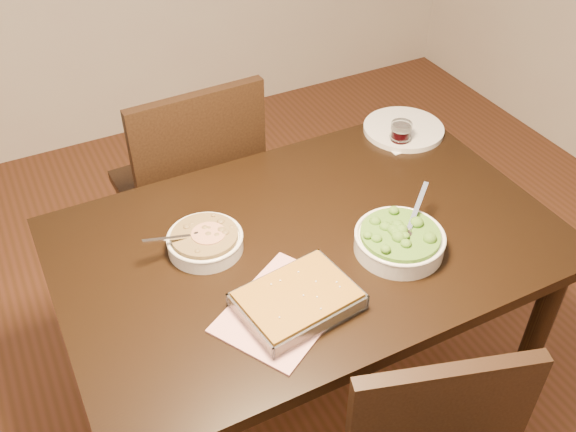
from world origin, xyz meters
The scene contains 10 objects.
ground centered at (0.00, 0.00, 0.00)m, with size 4.00×4.00×0.00m, color #482714.
table centered at (0.00, 0.00, 0.65)m, with size 1.40×0.90×0.75m.
magazine_a centered at (-0.19, -0.21, 0.75)m, with size 0.33×0.24×0.01m, color #BC354B.
coaster centered at (0.50, 0.28, 0.75)m, with size 0.10×0.10×0.00m, color white.
stew_bowl centered at (-0.28, 0.09, 0.78)m, with size 0.24×0.21×0.08m.
broccoli_bowl centered at (0.20, -0.16, 0.78)m, with size 0.25×0.25×0.10m.
baking_dish centered at (-0.15, -0.22, 0.78)m, with size 0.31×0.25×0.05m.
wine_tumbler centered at (0.50, 0.28, 0.79)m, with size 0.07×0.07×0.08m.
dinner_plate centered at (0.56, 0.34, 0.76)m, with size 0.28×0.28×0.02m, color silver.
chair_far centered at (-0.13, 0.64, 0.55)m, with size 0.48×0.48×0.98m.
Camera 1 is at (-0.67, -1.18, 1.96)m, focal length 40.00 mm.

